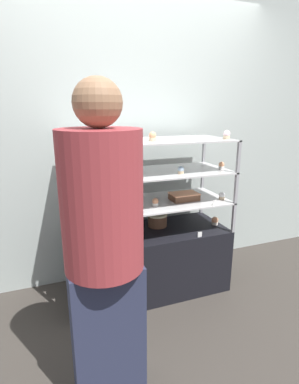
# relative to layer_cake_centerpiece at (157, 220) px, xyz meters

# --- Properties ---
(ground_plane) EXTENTS (20.00, 20.00, 0.00)m
(ground_plane) POSITION_rel_layer_cake_centerpiece_xyz_m (-0.11, -0.09, -0.62)
(ground_plane) COLOR #38332D
(back_wall) EXTENTS (8.00, 0.05, 2.60)m
(back_wall) POSITION_rel_layer_cake_centerpiece_xyz_m (-0.11, 0.34, 0.68)
(back_wall) COLOR #A8B2AD
(back_wall) RESTS_ON ground_plane
(display_base) EXTENTS (1.32, 0.55, 0.56)m
(display_base) POSITION_rel_layer_cake_centerpiece_xyz_m (-0.11, -0.09, -0.34)
(display_base) COLOR black
(display_base) RESTS_ON ground_plane
(display_riser_lower) EXTENTS (1.32, 0.55, 0.25)m
(display_riser_lower) POSITION_rel_layer_cake_centerpiece_xyz_m (-0.11, -0.09, 0.18)
(display_riser_lower) COLOR #99999E
(display_riser_lower) RESTS_ON display_base
(display_riser_middle) EXTENTS (1.32, 0.55, 0.25)m
(display_riser_middle) POSITION_rel_layer_cake_centerpiece_xyz_m (-0.11, -0.09, 0.44)
(display_riser_middle) COLOR #99999E
(display_riser_middle) RESTS_ON display_riser_lower
(display_riser_upper) EXTENTS (1.32, 0.55, 0.25)m
(display_riser_upper) POSITION_rel_layer_cake_centerpiece_xyz_m (-0.11, -0.09, 0.69)
(display_riser_upper) COLOR #99999E
(display_riser_upper) RESTS_ON display_riser_middle
(layer_cake_centerpiece) EXTENTS (0.17, 0.17, 0.12)m
(layer_cake_centerpiece) POSITION_rel_layer_cake_centerpiece_xyz_m (0.00, 0.00, 0.00)
(layer_cake_centerpiece) COLOR brown
(layer_cake_centerpiece) RESTS_ON display_base
(sheet_cake_frosted) EXTENTS (0.23, 0.16, 0.06)m
(sheet_cake_frosted) POSITION_rel_layer_cake_centerpiece_xyz_m (0.19, -0.12, 0.23)
(sheet_cake_frosted) COLOR brown
(sheet_cake_frosted) RESTS_ON display_riser_lower
(cupcake_0) EXTENTS (0.06, 0.06, 0.07)m
(cupcake_0) POSITION_rel_layer_cake_centerpiece_xyz_m (-0.72, -0.15, -0.02)
(cupcake_0) COLOR beige
(cupcake_0) RESTS_ON display_base
(cupcake_1) EXTENTS (0.06, 0.06, 0.07)m
(cupcake_1) POSITION_rel_layer_cake_centerpiece_xyz_m (-0.31, -0.15, -0.02)
(cupcake_1) COLOR beige
(cupcake_1) RESTS_ON display_base
(cupcake_2) EXTENTS (0.06, 0.06, 0.07)m
(cupcake_2) POSITION_rel_layer_cake_centerpiece_xyz_m (0.49, -0.15, -0.02)
(cupcake_2) COLOR beige
(cupcake_2) RESTS_ON display_base
(price_tag_0) EXTENTS (0.04, 0.00, 0.04)m
(price_tag_0) POSITION_rel_layer_cake_centerpiece_xyz_m (0.23, -0.34, -0.04)
(price_tag_0) COLOR white
(price_tag_0) RESTS_ON display_base
(cupcake_3) EXTENTS (0.05, 0.05, 0.06)m
(cupcake_3) POSITION_rel_layer_cake_centerpiece_xyz_m (-0.71, -0.16, 0.23)
(cupcake_3) COLOR white
(cupcake_3) RESTS_ON display_riser_lower
(cupcake_4) EXTENTS (0.05, 0.05, 0.06)m
(cupcake_4) POSITION_rel_layer_cake_centerpiece_xyz_m (-0.40, -0.21, 0.23)
(cupcake_4) COLOR beige
(cupcake_4) RESTS_ON display_riser_lower
(cupcake_5) EXTENTS (0.05, 0.05, 0.06)m
(cupcake_5) POSITION_rel_layer_cake_centerpiece_xyz_m (-0.10, -0.19, 0.23)
(cupcake_5) COLOR white
(cupcake_5) RESTS_ON display_riser_lower
(cupcake_6) EXTENTS (0.05, 0.05, 0.06)m
(cupcake_6) POSITION_rel_layer_cake_centerpiece_xyz_m (0.50, -0.22, 0.23)
(cupcake_6) COLOR #CCB28C
(cupcake_6) RESTS_ON display_riser_lower
(price_tag_1) EXTENTS (0.04, 0.00, 0.04)m
(price_tag_1) POSITION_rel_layer_cake_centerpiece_xyz_m (0.36, -0.34, 0.22)
(price_tag_1) COLOR white
(price_tag_1) RESTS_ON display_riser_lower
(cupcake_7) EXTENTS (0.05, 0.05, 0.06)m
(cupcake_7) POSITION_rel_layer_cake_centerpiece_xyz_m (-0.71, -0.22, 0.48)
(cupcake_7) COLOR white
(cupcake_7) RESTS_ON display_riser_middle
(cupcake_8) EXTENTS (0.05, 0.05, 0.06)m
(cupcake_8) POSITION_rel_layer_cake_centerpiece_xyz_m (-0.32, -0.20, 0.48)
(cupcake_8) COLOR white
(cupcake_8) RESTS_ON display_riser_middle
(cupcake_9) EXTENTS (0.05, 0.05, 0.06)m
(cupcake_9) POSITION_rel_layer_cake_centerpiece_xyz_m (0.10, -0.23, 0.48)
(cupcake_9) COLOR #CCB28C
(cupcake_9) RESTS_ON display_riser_middle
(cupcake_10) EXTENTS (0.05, 0.05, 0.06)m
(cupcake_10) POSITION_rel_layer_cake_centerpiece_xyz_m (0.51, -0.18, 0.48)
(cupcake_10) COLOR white
(cupcake_10) RESTS_ON display_riser_middle
(price_tag_2) EXTENTS (0.04, 0.00, 0.04)m
(price_tag_2) POSITION_rel_layer_cake_centerpiece_xyz_m (-0.41, -0.34, 0.47)
(price_tag_2) COLOR white
(price_tag_2) RESTS_ON display_riser_middle
(cupcake_11) EXTENTS (0.06, 0.06, 0.07)m
(cupcake_11) POSITION_rel_layer_cake_centerpiece_xyz_m (-0.70, -0.14, 0.74)
(cupcake_11) COLOR white
(cupcake_11) RESTS_ON display_riser_upper
(cupcake_12) EXTENTS (0.06, 0.06, 0.07)m
(cupcake_12) POSITION_rel_layer_cake_centerpiece_xyz_m (-0.11, -0.17, 0.74)
(cupcake_12) COLOR #CCB28C
(cupcake_12) RESTS_ON display_riser_upper
(cupcake_13) EXTENTS (0.06, 0.06, 0.07)m
(cupcake_13) POSITION_rel_layer_cake_centerpiece_xyz_m (0.50, -0.23, 0.74)
(cupcake_13) COLOR #CCB28C
(cupcake_13) RESTS_ON display_riser_upper
(price_tag_3) EXTENTS (0.04, 0.00, 0.04)m
(price_tag_3) POSITION_rel_layer_cake_centerpiece_xyz_m (0.13, -0.34, 0.73)
(price_tag_3) COLOR white
(price_tag_3) RESTS_ON display_riser_upper
(donut_glazed) EXTENTS (0.14, 0.14, 0.04)m
(donut_glazed) POSITION_rel_layer_cake_centerpiece_xyz_m (-0.50, -0.07, 0.73)
(donut_glazed) COLOR #EFB2BC
(donut_glazed) RESTS_ON display_riser_upper
(customer_figure) EXTENTS (0.40, 0.40, 1.70)m
(customer_figure) POSITION_rel_layer_cake_centerpiece_xyz_m (-0.67, -0.93, 0.29)
(customer_figure) COLOR #282D47
(customer_figure) RESTS_ON ground_plane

